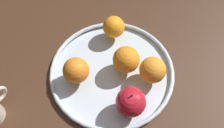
# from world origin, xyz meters

# --- Properties ---
(ground_plane) EXTENTS (1.68, 1.68, 0.04)m
(ground_plane) POSITION_xyz_m (0.00, 0.00, -0.02)
(ground_plane) COLOR #412819
(fruit_bowl) EXTENTS (0.35, 0.35, 0.02)m
(fruit_bowl) POSITION_xyz_m (0.00, 0.00, 0.01)
(fruit_bowl) COLOR silver
(fruit_bowl) RESTS_ON ground_plane
(apple) EXTENTS (0.07, 0.07, 0.08)m
(apple) POSITION_xyz_m (-0.06, -0.10, 0.06)
(apple) COLOR red
(apple) RESTS_ON fruit_bowl
(orange_back_left) EXTENTS (0.07, 0.07, 0.07)m
(orange_back_left) POSITION_xyz_m (0.03, -0.03, 0.05)
(orange_back_left) COLOR orange
(orange_back_left) RESTS_ON fruit_bowl
(orange_back_right) EXTENTS (0.07, 0.07, 0.07)m
(orange_back_right) POSITION_xyz_m (-0.07, 0.06, 0.05)
(orange_back_right) COLOR orange
(orange_back_right) RESTS_ON fruit_bowl
(orange_front_left) EXTENTS (0.06, 0.06, 0.06)m
(orange_front_left) POSITION_xyz_m (0.10, 0.07, 0.05)
(orange_front_left) COLOR orange
(orange_front_left) RESTS_ON fruit_bowl
(orange_front_right) EXTENTS (0.07, 0.07, 0.07)m
(orange_front_right) POSITION_xyz_m (0.04, -0.10, 0.05)
(orange_front_right) COLOR orange
(orange_front_right) RESTS_ON fruit_bowl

